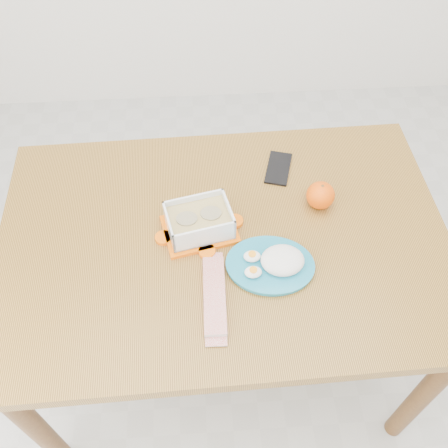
{
  "coord_description": "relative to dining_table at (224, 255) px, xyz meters",
  "views": [
    {
      "loc": [
        -0.17,
        -0.71,
        1.9
      ],
      "look_at": [
        -0.11,
        0.14,
        0.81
      ],
      "focal_mm": 40.0,
      "sensor_mm": 36.0,
      "label": 1
    }
  ],
  "objects": [
    {
      "name": "rice_plate",
      "position": [
        0.13,
        -0.11,
        0.11
      ],
      "size": [
        0.27,
        0.27,
        0.06
      ],
      "rotation": [
        0.0,
        0.0,
        -0.13
      ],
      "color": "teal",
      "rests_on": "dining_table"
    },
    {
      "name": "orange_fruit",
      "position": [
        0.29,
        0.1,
        0.13
      ],
      "size": [
        0.08,
        0.08,
        0.08
      ],
      "primitive_type": "sphere",
      "color": "#FF4B05",
      "rests_on": "dining_table"
    },
    {
      "name": "dining_table",
      "position": [
        0.0,
        0.0,
        0.0
      ],
      "size": [
        1.31,
        0.89,
        0.75
      ],
      "rotation": [
        0.0,
        0.0,
        0.02
      ],
      "color": "olive",
      "rests_on": "ground"
    },
    {
      "name": "food_container",
      "position": [
        -0.07,
        0.03,
        0.13
      ],
      "size": [
        0.23,
        0.19,
        0.09
      ],
      "rotation": [
        0.0,
        0.0,
        0.22
      ],
      "color": "#FF6707",
      "rests_on": "dining_table"
    },
    {
      "name": "smartphone",
      "position": [
        0.19,
        0.26,
        0.09
      ],
      "size": [
        0.11,
        0.16,
        0.01
      ],
      "primitive_type": "cube",
      "rotation": [
        0.0,
        0.0,
        -0.27
      ],
      "color": "black",
      "rests_on": "dining_table"
    },
    {
      "name": "candy_bar",
      "position": [
        -0.04,
        -0.2,
        0.1
      ],
      "size": [
        0.06,
        0.23,
        0.02
      ],
      "primitive_type": "cube",
      "rotation": [
        0.0,
        0.0,
        1.55
      ],
      "color": "#B71509",
      "rests_on": "dining_table"
    },
    {
      "name": "ground",
      "position": [
        0.11,
        -0.14,
        -0.66
      ],
      "size": [
        3.5,
        3.5,
        0.0
      ],
      "primitive_type": "plane",
      "color": "#B7B7B2",
      "rests_on": "ground"
    }
  ]
}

